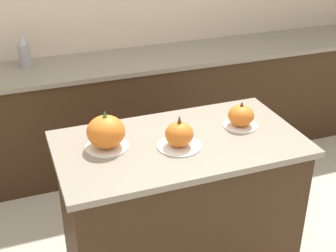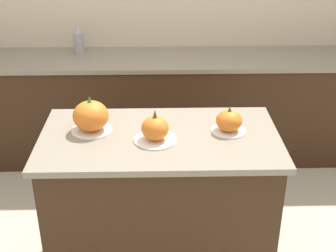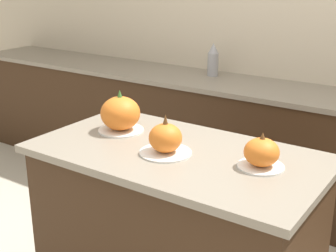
% 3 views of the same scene
% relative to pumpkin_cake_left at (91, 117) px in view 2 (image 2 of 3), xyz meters
% --- Properties ---
extents(wall_back, '(8.00, 0.06, 2.50)m').
position_rel_pumpkin_cake_left_xyz_m(wall_back, '(0.38, 1.66, 0.23)').
color(wall_back, beige).
rests_on(wall_back, ground_plane).
extents(kitchen_island, '(1.32, 0.72, 0.93)m').
position_rel_pumpkin_cake_left_xyz_m(kitchen_island, '(0.38, -0.07, -0.55)').
color(kitchen_island, '#382314').
rests_on(kitchen_island, ground_plane).
extents(back_counter, '(6.00, 0.60, 0.91)m').
position_rel_pumpkin_cake_left_xyz_m(back_counter, '(0.38, 1.33, -0.56)').
color(back_counter, '#382314').
rests_on(back_counter, ground_plane).
extents(pumpkin_cake_left, '(0.23, 0.23, 0.21)m').
position_rel_pumpkin_cake_left_xyz_m(pumpkin_cake_left, '(0.00, 0.00, 0.00)').
color(pumpkin_cake_left, white).
rests_on(pumpkin_cake_left, kitchen_island).
extents(pumpkin_cake_center, '(0.23, 0.23, 0.18)m').
position_rel_pumpkin_cake_left_xyz_m(pumpkin_cake_center, '(0.35, -0.12, -0.02)').
color(pumpkin_cake_center, white).
rests_on(pumpkin_cake_center, kitchen_island).
extents(pumpkin_cake_right, '(0.19, 0.19, 0.15)m').
position_rel_pumpkin_cake_left_xyz_m(pumpkin_cake_right, '(0.76, -0.03, -0.03)').
color(pumpkin_cake_right, white).
rests_on(pumpkin_cake_right, kitchen_island).
extents(bottle_tall, '(0.09, 0.09, 0.25)m').
position_rel_pumpkin_cake_left_xyz_m(bottle_tall, '(-0.28, 1.45, 0.01)').
color(bottle_tall, '#99999E').
rests_on(bottle_tall, back_counter).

